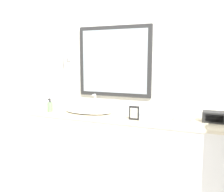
{
  "coord_description": "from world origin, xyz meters",
  "views": [
    {
      "loc": [
        0.91,
        -2.22,
        1.46
      ],
      "look_at": [
        -0.12,
        0.29,
        1.07
      ],
      "focal_mm": 40.0,
      "sensor_mm": 36.0,
      "label": 1
    }
  ],
  "objects_px": {
    "sink_basin": "(88,111)",
    "appliance_box": "(214,117)",
    "soap_bottle": "(50,107)",
    "picture_frame": "(134,113)"
  },
  "relations": [
    {
      "from": "sink_basin",
      "to": "appliance_box",
      "type": "xyz_separation_m",
      "value": [
        1.33,
        0.05,
        0.03
      ]
    },
    {
      "from": "soap_bottle",
      "to": "appliance_box",
      "type": "distance_m",
      "value": 1.76
    },
    {
      "from": "sink_basin",
      "to": "picture_frame",
      "type": "relative_size",
      "value": 3.95
    },
    {
      "from": "appliance_box",
      "to": "sink_basin",
      "type": "bearing_deg",
      "value": -177.7
    },
    {
      "from": "soap_bottle",
      "to": "sink_basin",
      "type": "bearing_deg",
      "value": 18.78
    },
    {
      "from": "soap_bottle",
      "to": "picture_frame",
      "type": "distance_m",
      "value": 1.01
    },
    {
      "from": "picture_frame",
      "to": "appliance_box",
      "type": "bearing_deg",
      "value": 15.67
    },
    {
      "from": "sink_basin",
      "to": "soap_bottle",
      "type": "relative_size",
      "value": 3.6
    },
    {
      "from": "soap_bottle",
      "to": "picture_frame",
      "type": "xyz_separation_m",
      "value": [
        1.01,
        -0.01,
        0.01
      ]
    },
    {
      "from": "sink_basin",
      "to": "picture_frame",
      "type": "distance_m",
      "value": 0.61
    }
  ]
}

